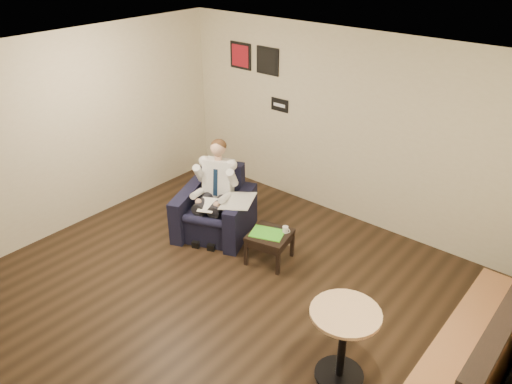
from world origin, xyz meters
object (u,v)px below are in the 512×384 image
Objects in this scene: armchair at (214,204)px; cafe_table at (342,345)px; smartphone at (278,229)px; seated_man at (210,197)px; side_table at (270,247)px; coffee_mug at (285,230)px; banquette at (476,332)px; green_folder at (267,233)px.

armchair is 3.01m from cafe_table.
smartphone is 0.16× the size of cafe_table.
seated_man is 1.09m from side_table.
side_table is 0.27m from smartphone.
seated_man is 2.94m from cafe_table.
smartphone is (-0.13, 0.01, -0.04)m from coffee_mug.
green_folder is at bearing 171.12° from banquette.
coffee_mug is at bearing -16.76° from armchair.
banquette is (3.78, -0.49, 0.23)m from armchair.
armchair is at bearing 172.63° from banquette.
side_table is (0.99, 0.08, -0.44)m from seated_man.
armchair reaches higher than green_folder.
cafe_table is at bearing -146.93° from banquette.
cafe_table is (1.61, -1.25, -0.05)m from coffee_mug.
green_folder is at bearing -133.87° from coffee_mug.
armchair is 0.75× the size of seated_man.
coffee_mug reaches higher than side_table.
coffee_mug reaches higher than green_folder.
banquette is (2.73, -0.61, 0.28)m from smartphone.
banquette is at bearing 33.07° from cafe_table.
armchair is at bearing 178.20° from side_table.
side_table is at bearing -133.87° from coffee_mug.
side_table is (1.04, -0.03, -0.27)m from armchair.
coffee_mug is at bearing -7.10° from smartphone.
coffee_mug is (1.18, 0.11, -0.01)m from armchair.
side_table is at bearing 170.55° from banquette.
coffee_mug is at bearing 142.21° from cafe_table.
banquette is at bearing -28.01° from seated_man.
side_table is 5.79× the size of coffee_mug.
armchair reaches higher than coffee_mug.
banquette is at bearing -13.06° from coffee_mug.
coffee_mug is 0.68× the size of smartphone.
cafe_table reaches higher than side_table.
seated_man is 9.92× the size of smartphone.
coffee_mug is 2.68m from banquette.
armchair is 2.33× the size of green_folder.
smartphone is (1.01, 0.24, -0.23)m from seated_man.
banquette is at bearing -9.45° from side_table.
smartphone is 0.05× the size of banquette.
cafe_table is (2.79, -1.13, -0.06)m from armchair.
smartphone is at bearing 78.48° from green_folder.
seated_man is at bearing -90.00° from armchair.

